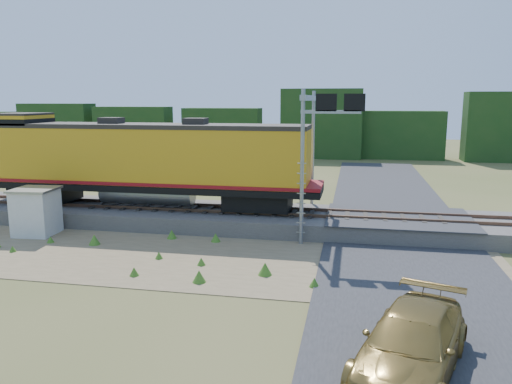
% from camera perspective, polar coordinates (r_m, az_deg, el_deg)
% --- Properties ---
extents(ground, '(140.00, 140.00, 0.00)m').
position_cam_1_polar(ground, '(20.51, -2.77, -8.07)').
color(ground, '#475123').
rests_on(ground, ground).
extents(ballast, '(70.00, 5.00, 0.80)m').
position_cam_1_polar(ballast, '(26.04, 0.40, -3.12)').
color(ballast, slate).
rests_on(ballast, ground).
extents(rails, '(70.00, 1.54, 0.16)m').
position_cam_1_polar(rails, '(25.93, 0.40, -2.09)').
color(rails, brown).
rests_on(rails, ballast).
extents(dirt_shoulder, '(26.00, 8.00, 0.03)m').
position_cam_1_polar(dirt_shoulder, '(21.51, -7.67, -7.23)').
color(dirt_shoulder, '#8C7754').
rests_on(dirt_shoulder, ground).
extents(road, '(7.00, 66.00, 0.86)m').
position_cam_1_polar(road, '(20.76, 17.05, -8.05)').
color(road, '#38383A').
rests_on(road, ground).
extents(tree_line_north, '(130.00, 3.00, 6.50)m').
position_cam_1_polar(tree_line_north, '(57.17, 6.47, 6.93)').
color(tree_line_north, '#1A3C15').
rests_on(tree_line_north, ground).
extents(weed_clumps, '(15.00, 6.20, 0.56)m').
position_cam_1_polar(weed_clumps, '(21.68, -11.80, -7.26)').
color(weed_clumps, '#437621').
rests_on(weed_clumps, ground).
extents(locomotive, '(18.82, 2.87, 4.86)m').
position_cam_1_polar(locomotive, '(27.46, -13.00, 3.58)').
color(locomotive, black).
rests_on(locomotive, rails).
extents(shed, '(2.11, 2.11, 2.31)m').
position_cam_1_polar(shed, '(26.58, -23.83, -2.04)').
color(shed, silver).
rests_on(shed, ground).
extents(signal_gantry, '(2.78, 6.20, 7.02)m').
position_cam_1_polar(signal_gantry, '(24.31, 6.73, 7.44)').
color(signal_gantry, gray).
rests_on(signal_gantry, ground).
extents(car, '(3.66, 5.59, 1.51)m').
position_cam_1_polar(car, '(13.07, 17.34, -16.19)').
color(car, olive).
rests_on(car, ground).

